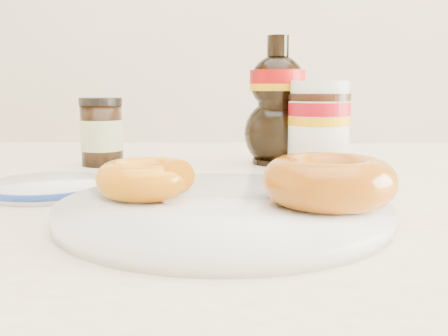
{
  "coord_description": "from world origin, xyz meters",
  "views": [
    {
      "loc": [
        -0.03,
        -0.46,
        0.86
      ],
      "look_at": [
        -0.04,
        0.01,
        0.79
      ],
      "focal_mm": 40.0,
      "sensor_mm": 36.0,
      "label": 1
    }
  ],
  "objects_px": {
    "donut_whole": "(329,181)",
    "dark_jar": "(102,132)",
    "donut_bitten": "(147,178)",
    "blue_rim_saucer": "(49,187)",
    "syrup_bottle": "(277,101)",
    "dining_table": "(260,255)",
    "nutella_jar": "(319,121)",
    "plate": "(223,209)"
  },
  "relations": [
    {
      "from": "syrup_bottle",
      "to": "dark_jar",
      "type": "height_order",
      "value": "syrup_bottle"
    },
    {
      "from": "nutella_jar",
      "to": "dining_table",
      "type": "bearing_deg",
      "value": -123.47
    },
    {
      "from": "dark_jar",
      "to": "donut_whole",
      "type": "bearing_deg",
      "value": -48.26
    },
    {
      "from": "dark_jar",
      "to": "blue_rim_saucer",
      "type": "height_order",
      "value": "dark_jar"
    },
    {
      "from": "donut_bitten",
      "to": "blue_rim_saucer",
      "type": "xyz_separation_m",
      "value": [
        -0.12,
        0.07,
        -0.02
      ]
    },
    {
      "from": "dining_table",
      "to": "donut_whole",
      "type": "xyz_separation_m",
      "value": [
        0.05,
        -0.15,
        0.12
      ]
    },
    {
      "from": "syrup_bottle",
      "to": "donut_bitten",
      "type": "bearing_deg",
      "value": -116.15
    },
    {
      "from": "blue_rim_saucer",
      "to": "nutella_jar",
      "type": "bearing_deg",
      "value": 29.34
    },
    {
      "from": "plate",
      "to": "donut_bitten",
      "type": "height_order",
      "value": "donut_bitten"
    },
    {
      "from": "donut_whole",
      "to": "syrup_bottle",
      "type": "distance_m",
      "value": 0.33
    },
    {
      "from": "syrup_bottle",
      "to": "dark_jar",
      "type": "bearing_deg",
      "value": -175.73
    },
    {
      "from": "dining_table",
      "to": "plate",
      "type": "height_order",
      "value": "plate"
    },
    {
      "from": "dining_table",
      "to": "dark_jar",
      "type": "relative_size",
      "value": 14.47
    },
    {
      "from": "donut_whole",
      "to": "blue_rim_saucer",
      "type": "bearing_deg",
      "value": 159.18
    },
    {
      "from": "donut_bitten",
      "to": "syrup_bottle",
      "type": "xyz_separation_m",
      "value": [
        0.14,
        0.29,
        0.06
      ]
    },
    {
      "from": "donut_bitten",
      "to": "donut_whole",
      "type": "xyz_separation_m",
      "value": [
        0.16,
        -0.03,
        0.0
      ]
    },
    {
      "from": "plate",
      "to": "donut_whole",
      "type": "distance_m",
      "value": 0.09
    },
    {
      "from": "plate",
      "to": "nutella_jar",
      "type": "distance_m",
      "value": 0.31
    },
    {
      "from": "plate",
      "to": "blue_rim_saucer",
      "type": "bearing_deg",
      "value": 152.66
    },
    {
      "from": "dining_table",
      "to": "dark_jar",
      "type": "height_order",
      "value": "dark_jar"
    },
    {
      "from": "dining_table",
      "to": "donut_whole",
      "type": "height_order",
      "value": "donut_whole"
    },
    {
      "from": "donut_bitten",
      "to": "nutella_jar",
      "type": "height_order",
      "value": "nutella_jar"
    },
    {
      "from": "donut_whole",
      "to": "dark_jar",
      "type": "xyz_separation_m",
      "value": [
        -0.27,
        0.3,
        0.01
      ]
    },
    {
      "from": "syrup_bottle",
      "to": "donut_whole",
      "type": "bearing_deg",
      "value": -87.2
    },
    {
      "from": "dining_table",
      "to": "nutella_jar",
      "type": "xyz_separation_m",
      "value": [
        0.09,
        0.13,
        0.15
      ]
    },
    {
      "from": "nutella_jar",
      "to": "plate",
      "type": "bearing_deg",
      "value": -115.02
    },
    {
      "from": "donut_bitten",
      "to": "donut_whole",
      "type": "bearing_deg",
      "value": -34.29
    },
    {
      "from": "donut_whole",
      "to": "nutella_jar",
      "type": "xyz_separation_m",
      "value": [
        0.04,
        0.28,
        0.03
      ]
    },
    {
      "from": "nutella_jar",
      "to": "syrup_bottle",
      "type": "xyz_separation_m",
      "value": [
        -0.05,
        0.04,
        0.03
      ]
    },
    {
      "from": "dining_table",
      "to": "nutella_jar",
      "type": "bearing_deg",
      "value": 56.53
    },
    {
      "from": "nutella_jar",
      "to": "blue_rim_saucer",
      "type": "height_order",
      "value": "nutella_jar"
    },
    {
      "from": "donut_whole",
      "to": "syrup_bottle",
      "type": "bearing_deg",
      "value": 92.8
    },
    {
      "from": "donut_whole",
      "to": "blue_rim_saucer",
      "type": "distance_m",
      "value": 0.3
    },
    {
      "from": "donut_bitten",
      "to": "donut_whole",
      "type": "height_order",
      "value": "donut_whole"
    },
    {
      "from": "donut_bitten",
      "to": "dark_jar",
      "type": "bearing_deg",
      "value": 88.71
    },
    {
      "from": "syrup_bottle",
      "to": "blue_rim_saucer",
      "type": "bearing_deg",
      "value": -140.36
    },
    {
      "from": "donut_bitten",
      "to": "blue_rim_saucer",
      "type": "distance_m",
      "value": 0.14
    },
    {
      "from": "syrup_bottle",
      "to": "blue_rim_saucer",
      "type": "distance_m",
      "value": 0.35
    },
    {
      "from": "syrup_bottle",
      "to": "dark_jar",
      "type": "xyz_separation_m",
      "value": [
        -0.25,
        -0.02,
        -0.04
      ]
    },
    {
      "from": "plate",
      "to": "syrup_bottle",
      "type": "xyz_separation_m",
      "value": [
        0.07,
        0.31,
        0.08
      ]
    },
    {
      "from": "donut_whole",
      "to": "dark_jar",
      "type": "distance_m",
      "value": 0.4
    },
    {
      "from": "blue_rim_saucer",
      "to": "donut_whole",
      "type": "bearing_deg",
      "value": -20.82
    }
  ]
}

